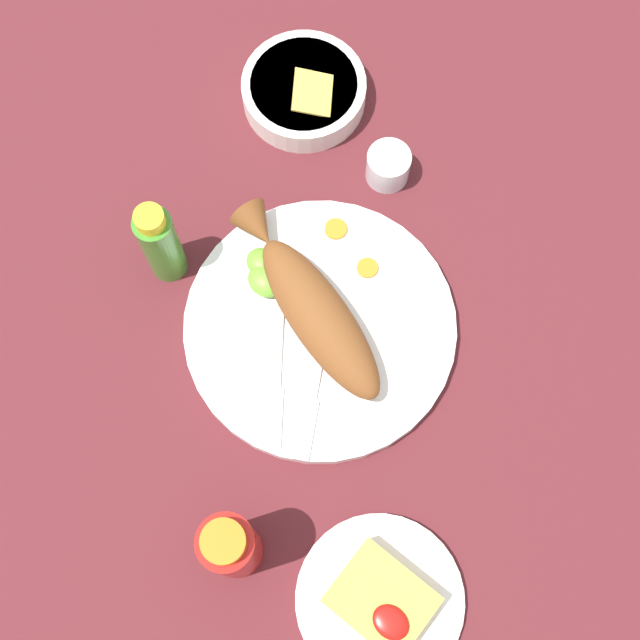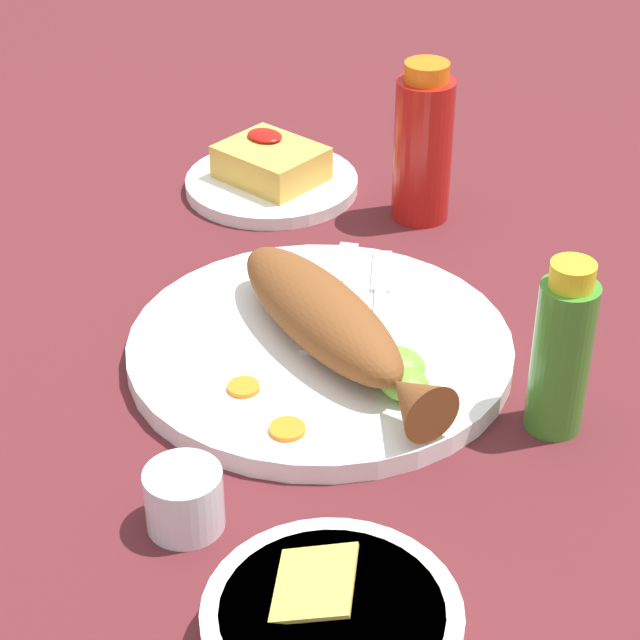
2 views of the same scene
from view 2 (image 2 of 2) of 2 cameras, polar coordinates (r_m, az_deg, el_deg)
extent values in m
plane|color=#561E23|center=(0.98, 0.00, -1.85)|extent=(4.00, 4.00, 0.00)
cylinder|color=white|center=(0.98, 0.00, -1.42)|extent=(0.33, 0.33, 0.02)
ellipsoid|color=brown|center=(0.96, 0.00, 0.37)|extent=(0.24, 0.14, 0.05)
cone|color=brown|center=(0.87, 4.60, -3.84)|extent=(0.06, 0.06, 0.05)
cube|color=silver|center=(1.00, 0.04, 0.23)|extent=(0.06, 0.11, 0.00)
cube|color=silver|center=(1.08, 1.11, 2.85)|extent=(0.05, 0.07, 0.00)
cube|color=silver|center=(0.99, 2.87, -0.33)|extent=(0.08, 0.10, 0.00)
cube|color=silver|center=(1.07, 3.05, 2.42)|extent=(0.06, 0.07, 0.00)
cylinder|color=orange|center=(0.92, -3.76, -3.33)|extent=(0.03, 0.03, 0.00)
cylinder|color=orange|center=(0.87, -1.62, -5.39)|extent=(0.03, 0.03, 0.00)
ellipsoid|color=#6BB233|center=(0.91, 4.16, -3.14)|extent=(0.04, 0.04, 0.02)
ellipsoid|color=#6BB233|center=(0.92, 3.74, -2.33)|extent=(0.05, 0.04, 0.03)
cylinder|color=#B21914|center=(1.17, 5.08, 8.32)|extent=(0.06, 0.06, 0.15)
cylinder|color=orange|center=(1.14, 5.29, 12.08)|extent=(0.04, 0.04, 0.02)
cylinder|color=#3D8428|center=(0.89, 11.77, -1.84)|extent=(0.04, 0.04, 0.13)
cylinder|color=yellow|center=(0.85, 12.32, 2.18)|extent=(0.03, 0.03, 0.02)
cylinder|color=silver|center=(0.82, -6.70, -8.75)|extent=(0.06, 0.06, 0.05)
cylinder|color=white|center=(0.82, -6.64, -9.41)|extent=(0.05, 0.05, 0.02)
cylinder|color=white|center=(1.25, -2.39, 6.72)|extent=(0.18, 0.18, 0.01)
cube|color=gold|center=(1.24, -2.42, 7.75)|extent=(0.10, 0.08, 0.04)
ellipsoid|color=#AD140F|center=(1.25, -2.74, 9.06)|extent=(0.04, 0.03, 0.01)
cylinder|color=white|center=(0.73, 0.59, -15.05)|extent=(0.16, 0.16, 0.04)
cylinder|color=olive|center=(0.72, 0.59, -14.41)|extent=(0.14, 0.14, 0.01)
cube|color=gold|center=(0.73, -1.12, -12.88)|extent=(0.09, 0.09, 0.02)
camera|label=1|loc=(1.21, 1.12, 55.59)|focal=50.00mm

